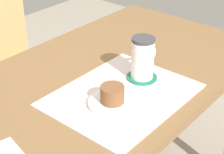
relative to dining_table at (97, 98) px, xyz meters
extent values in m
cylinder|color=brown|center=(0.59, 0.29, -0.30)|extent=(0.05, 0.05, 0.69)
cube|color=brown|center=(0.00, 0.00, 0.06)|extent=(1.29, 0.69, 0.04)
cylinder|color=tan|center=(0.28, 0.40, -0.43)|extent=(0.04, 0.04, 0.42)
cylinder|color=tan|center=(-0.07, 0.40, -0.43)|extent=(0.04, 0.04, 0.42)
cylinder|color=tan|center=(0.28, 0.76, -0.43)|extent=(0.04, 0.04, 0.42)
cube|color=tan|center=(0.10, 0.58, -0.21)|extent=(0.43, 0.43, 0.04)
cube|color=silver|center=(-0.03, -0.13, 0.08)|extent=(0.43, 0.34, 0.00)
cylinder|color=white|center=(-0.09, -0.14, 0.09)|extent=(0.14, 0.14, 0.01)
cylinder|color=brown|center=(-0.09, -0.14, 0.12)|extent=(0.07, 0.07, 0.05)
cylinder|color=#196B4C|center=(0.09, -0.12, 0.09)|extent=(0.10, 0.10, 0.00)
cylinder|color=white|center=(0.09, -0.12, 0.16)|extent=(0.07, 0.07, 0.13)
cylinder|color=#3D3D42|center=(0.09, -0.12, 0.22)|extent=(0.07, 0.07, 0.01)
torus|color=white|center=(0.13, -0.12, 0.16)|extent=(0.06, 0.01, 0.06)
camera|label=1|loc=(-0.79, -0.72, 0.71)|focal=60.00mm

